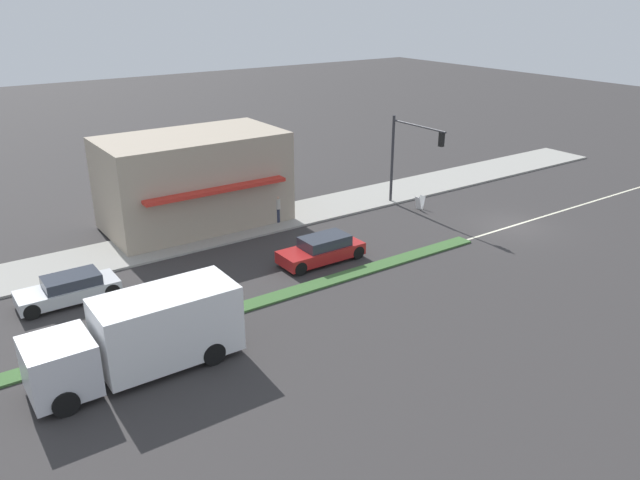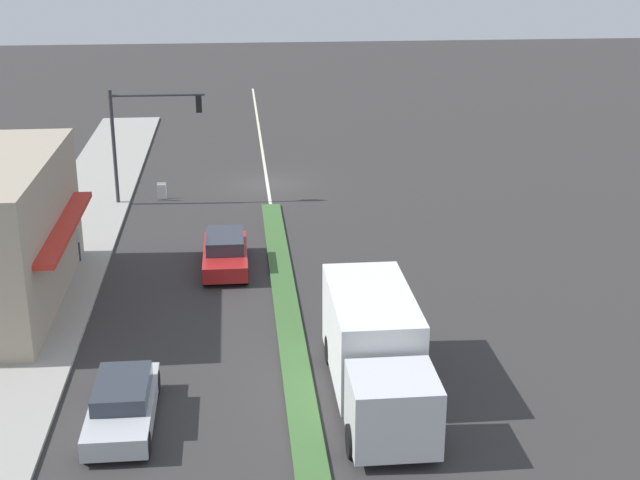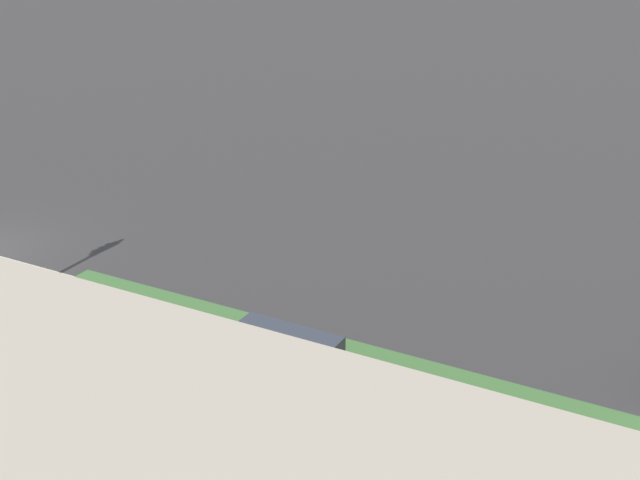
{
  "view_description": "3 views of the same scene",
  "coord_description": "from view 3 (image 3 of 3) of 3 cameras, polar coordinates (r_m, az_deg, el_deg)",
  "views": [
    {
      "loc": [
        -21.89,
        29.08,
        12.98
      ],
      "look_at": [
        0.15,
        13.77,
        2.21
      ],
      "focal_mm": 35.0,
      "sensor_mm": 36.0,
      "label": 1
    },
    {
      "loc": [
        1.67,
        46.18,
        13.08
      ],
      "look_at": [
        -1.44,
        14.4,
        1.81
      ],
      "focal_mm": 50.0,
      "sensor_mm": 36.0,
      "label": 2
    },
    {
      "loc": [
        16.73,
        20.93,
        11.01
      ],
      "look_at": [
        -1.57,
        11.01,
        2.05
      ],
      "focal_mm": 50.0,
      "sensor_mm": 36.0,
      "label": 3
    }
  ],
  "objects": [
    {
      "name": "ground_plane",
      "position": [
        20.24,
        15.75,
        -10.66
      ],
      "size": [
        160.0,
        160.0,
        0.0
      ],
      "primitive_type": "plane",
      "color": "#333030"
    },
    {
      "name": "hatchback_red",
      "position": [
        19.86,
        -2.13,
        -8.17
      ],
      "size": [
        1.77,
        4.49,
        1.35
      ],
      "color": "#AD1E1E",
      "rests_on": "ground"
    }
  ]
}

